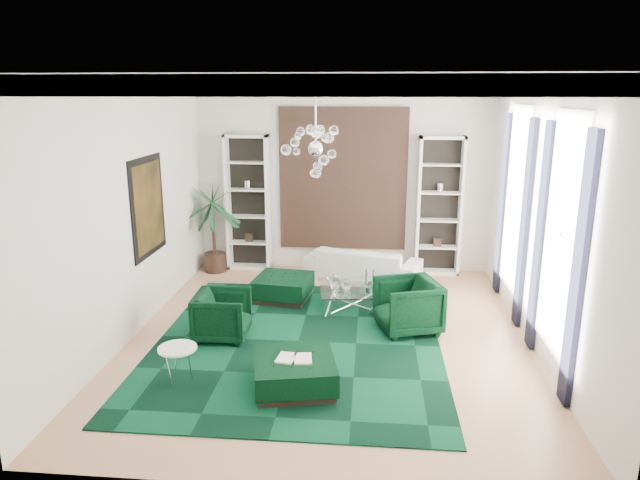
# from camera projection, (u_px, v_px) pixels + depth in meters

# --- Properties ---
(floor) EXTENTS (6.00, 7.00, 0.02)m
(floor) POSITION_uv_depth(u_px,v_px,m) (330.00, 336.00, 8.77)
(floor) COLOR tan
(floor) RESTS_ON ground
(ceiling) EXTENTS (6.00, 7.00, 0.02)m
(ceiling) POSITION_uv_depth(u_px,v_px,m) (331.00, 79.00, 7.80)
(ceiling) COLOR white
(ceiling) RESTS_ON ground
(wall_back) EXTENTS (6.00, 0.02, 3.80)m
(wall_back) POSITION_uv_depth(u_px,v_px,m) (343.00, 179.00, 11.67)
(wall_back) COLOR silver
(wall_back) RESTS_ON ground
(wall_front) EXTENTS (6.00, 0.02, 3.80)m
(wall_front) POSITION_uv_depth(u_px,v_px,m) (300.00, 301.00, 4.91)
(wall_front) COLOR silver
(wall_front) RESTS_ON ground
(wall_left) EXTENTS (0.02, 7.00, 3.80)m
(wall_left) POSITION_uv_depth(u_px,v_px,m) (131.00, 211.00, 8.55)
(wall_left) COLOR silver
(wall_left) RESTS_ON ground
(wall_right) EXTENTS (0.02, 7.00, 3.80)m
(wall_right) POSITION_uv_depth(u_px,v_px,m) (543.00, 219.00, 8.02)
(wall_right) COLOR silver
(wall_right) RESTS_ON ground
(crown_molding) EXTENTS (6.00, 7.00, 0.18)m
(crown_molding) POSITION_uv_depth(u_px,v_px,m) (331.00, 87.00, 7.83)
(crown_molding) COLOR white
(crown_molding) RESTS_ON ceiling
(ceiling_medallion) EXTENTS (0.90, 0.90, 0.05)m
(ceiling_medallion) POSITION_uv_depth(u_px,v_px,m) (333.00, 82.00, 8.10)
(ceiling_medallion) COLOR white
(ceiling_medallion) RESTS_ON ceiling
(tapestry) EXTENTS (2.50, 0.06, 2.80)m
(tapestry) POSITION_uv_depth(u_px,v_px,m) (343.00, 179.00, 11.62)
(tapestry) COLOR black
(tapestry) RESTS_ON wall_back
(shelving_left) EXTENTS (0.90, 0.38, 2.80)m
(shelving_left) POSITION_uv_depth(u_px,v_px,m) (248.00, 203.00, 11.77)
(shelving_left) COLOR white
(shelving_left) RESTS_ON floor
(shelving_right) EXTENTS (0.90, 0.38, 2.80)m
(shelving_right) POSITION_uv_depth(u_px,v_px,m) (439.00, 206.00, 11.43)
(shelving_right) COLOR white
(shelving_right) RESTS_ON floor
(painting) EXTENTS (0.04, 1.30, 1.60)m
(painting) POSITION_uv_depth(u_px,v_px,m) (149.00, 207.00, 9.14)
(painting) COLOR black
(painting) RESTS_ON wall_left
(window_near) EXTENTS (0.03, 1.10, 2.90)m
(window_near) POSITION_uv_depth(u_px,v_px,m) (562.00, 235.00, 7.16)
(window_near) COLOR white
(window_near) RESTS_ON wall_right
(curtain_near_a) EXTENTS (0.07, 0.30, 3.25)m
(curtain_near_a) POSITION_uv_depth(u_px,v_px,m) (578.00, 273.00, 6.47)
(curtain_near_a) COLOR black
(curtain_near_a) RESTS_ON floor
(curtain_near_b) EXTENTS (0.07, 0.30, 3.25)m
(curtain_near_b) POSITION_uv_depth(u_px,v_px,m) (540.00, 239.00, 7.97)
(curtain_near_b) COLOR black
(curtain_near_b) RESTS_ON floor
(window_far) EXTENTS (0.03, 1.10, 2.90)m
(window_far) POSITION_uv_depth(u_px,v_px,m) (516.00, 200.00, 9.47)
(window_far) COLOR white
(window_far) RESTS_ON wall_right
(curtain_far_a) EXTENTS (0.07, 0.30, 3.25)m
(curtain_far_a) POSITION_uv_depth(u_px,v_px,m) (525.00, 225.00, 8.78)
(curtain_far_a) COLOR black
(curtain_far_a) RESTS_ON floor
(curtain_far_b) EXTENTS (0.07, 0.30, 3.25)m
(curtain_far_b) POSITION_uv_depth(u_px,v_px,m) (503.00, 205.00, 10.28)
(curtain_far_b) COLOR black
(curtain_far_b) RESTS_ON floor
(rug) EXTENTS (4.20, 5.00, 0.02)m
(rug) POSITION_uv_depth(u_px,v_px,m) (298.00, 342.00, 8.54)
(rug) COLOR black
(rug) RESTS_ON floor
(sofa) EXTENTS (2.40, 1.48, 0.65)m
(sofa) POSITION_uv_depth(u_px,v_px,m) (363.00, 264.00, 11.28)
(sofa) COLOR silver
(sofa) RESTS_ON floor
(armchair_left) EXTENTS (0.83, 0.81, 0.73)m
(armchair_left) POSITION_uv_depth(u_px,v_px,m) (222.00, 315.00, 8.61)
(armchair_left) COLOR black
(armchair_left) RESTS_ON floor
(armchair_right) EXTENTS (1.14, 1.12, 0.83)m
(armchair_right) POSITION_uv_depth(u_px,v_px,m) (407.00, 306.00, 8.86)
(armchair_right) COLOR black
(armchair_right) RESTS_ON floor
(coffee_table) EXTENTS (1.26, 1.26, 0.38)m
(coffee_table) POSITION_uv_depth(u_px,v_px,m) (352.00, 298.00, 9.83)
(coffee_table) COLOR white
(coffee_table) RESTS_ON floor
(ottoman_side) EXTENTS (1.06, 1.06, 0.42)m
(ottoman_side) POSITION_uv_depth(u_px,v_px,m) (283.00, 288.00, 10.26)
(ottoman_side) COLOR black
(ottoman_side) RESTS_ON floor
(ottoman_front) EXTENTS (1.19, 1.19, 0.40)m
(ottoman_front) POSITION_uv_depth(u_px,v_px,m) (295.00, 373.00, 7.19)
(ottoman_front) COLOR black
(ottoman_front) RESTS_ON floor
(book) EXTENTS (0.45, 0.30, 0.03)m
(book) POSITION_uv_depth(u_px,v_px,m) (294.00, 358.00, 7.13)
(book) COLOR white
(book) RESTS_ON ottoman_front
(side_table) EXTENTS (0.50, 0.50, 0.48)m
(side_table) POSITION_uv_depth(u_px,v_px,m) (179.00, 365.00, 7.32)
(side_table) COLOR white
(side_table) RESTS_ON floor
(palm) EXTENTS (1.49, 1.49, 2.37)m
(palm) POSITION_uv_depth(u_px,v_px,m) (213.00, 216.00, 11.59)
(palm) COLOR #154524
(palm) RESTS_ON floor
(chandelier) EXTENTS (1.14, 1.14, 0.80)m
(chandelier) POSITION_uv_depth(u_px,v_px,m) (316.00, 149.00, 8.13)
(chandelier) COLOR white
(chandelier) RESTS_ON ceiling
(table_plant) EXTENTS (0.13, 0.11, 0.22)m
(table_plant) POSITION_uv_depth(u_px,v_px,m) (369.00, 286.00, 9.51)
(table_plant) COLOR #154524
(table_plant) RESTS_ON coffee_table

